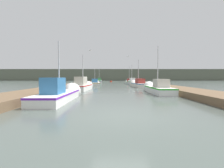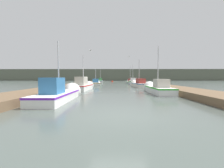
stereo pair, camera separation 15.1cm
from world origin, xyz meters
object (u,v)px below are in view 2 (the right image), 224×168
object	(u,v)px
fishing_boat_1	(156,88)
fishing_boat_7	(100,81)
fishing_boat_2	(84,86)
fishing_boat_3	(139,84)
fishing_boat_4	(96,83)
seagull_lead	(90,50)
mooring_piling_2	(131,80)
channel_buoy	(112,81)
fishing_boat_5	(133,82)
mooring_piling_1	(86,82)
fishing_boat_0	(61,93)
mooring_piling_0	(144,83)
fishing_boat_6	(130,82)
seagull_1	(129,56)

from	to	relation	value
fishing_boat_1	fishing_boat_7	distance (m)	28.63
fishing_boat_2	fishing_boat_3	world-z (taller)	fishing_boat_3
fishing_boat_4	seagull_lead	bearing A→B (deg)	-92.11
mooring_piling_2	seagull_lead	size ratio (longest dim) A/B	2.36
fishing_boat_1	channel_buoy	size ratio (longest dim) A/B	5.82
fishing_boat_5	mooring_piling_1	xyz separation A→B (m)	(-8.75, -7.59, 0.24)
fishing_boat_1	fishing_boat_2	size ratio (longest dim) A/B	1.25
fishing_boat_2	mooring_piling_1	world-z (taller)	fishing_boat_2
fishing_boat_4	channel_buoy	world-z (taller)	fishing_boat_4
fishing_boat_2	fishing_boat_0	bearing A→B (deg)	-85.48
channel_buoy	seagull_lead	world-z (taller)	seagull_lead
fishing_boat_7	channel_buoy	xyz separation A→B (m)	(3.31, 5.32, -0.28)
channel_buoy	seagull_lead	bearing A→B (deg)	-94.33
seagull_lead	fishing_boat_2	bearing A→B (deg)	33.85
fishing_boat_2	mooring_piling_0	bearing A→B (deg)	44.49
mooring_piling_1	mooring_piling_2	bearing A→B (deg)	63.02
fishing_boat_1	fishing_boat_6	bearing A→B (deg)	90.87
fishing_boat_4	mooring_piling_0	size ratio (longest dim) A/B	5.43
fishing_boat_3	seagull_lead	bearing A→B (deg)	-143.16
fishing_boat_5	fishing_boat_6	size ratio (longest dim) A/B	1.30
fishing_boat_1	fishing_boat_4	xyz separation A→B (m)	(-7.73, 14.68, -0.06)
fishing_boat_7	mooring_piling_2	distance (m)	9.13
fishing_boat_7	seagull_1	bearing A→B (deg)	-77.09
fishing_boat_5	fishing_boat_7	bearing A→B (deg)	129.07
fishing_boat_6	fishing_boat_7	bearing A→B (deg)	146.64
fishing_boat_6	seagull_1	distance (m)	13.87
fishing_boat_3	mooring_piling_2	distance (m)	20.64
seagull_1	fishing_boat_3	bearing A→B (deg)	50.99
fishing_boat_5	channel_buoy	bearing A→B (deg)	107.04
fishing_boat_5	mooring_piling_0	size ratio (longest dim) A/B	6.41
mooring_piling_1	mooring_piling_0	bearing A→B (deg)	1.60
fishing_boat_1	mooring_piling_1	size ratio (longest dim) A/B	4.53
mooring_piling_1	mooring_piling_2	distance (m)	21.59
fishing_boat_0	fishing_boat_3	distance (m)	15.38
mooring_piling_0	mooring_piling_2	distance (m)	18.97
seagull_lead	fishing_boat_3	bearing A→B (deg)	-81.47
fishing_boat_1	seagull_1	world-z (taller)	seagull_1
fishing_boat_3	mooring_piling_0	world-z (taller)	fishing_boat_3
seagull_lead	mooring_piling_1	bearing A→B (deg)	-19.70
fishing_boat_6	mooring_piling_0	xyz separation A→B (m)	(1.04, -11.96, 0.11)
fishing_boat_0	mooring_piling_2	world-z (taller)	fishing_boat_0
mooring_piling_2	seagull_1	bearing A→B (deg)	-97.93
fishing_boat_4	fishing_boat_6	distance (m)	10.82
fishing_boat_6	channel_buoy	world-z (taller)	fishing_boat_6
fishing_boat_4	seagull_1	size ratio (longest dim) A/B	9.29
fishing_boat_1	mooring_piling_0	bearing A→B (deg)	85.52
fishing_boat_5	channel_buoy	xyz separation A→B (m)	(-4.58, 15.08, -0.30)
fishing_boat_0	fishing_boat_2	size ratio (longest dim) A/B	1.18
mooring_piling_2	seagull_1	xyz separation A→B (m)	(-2.79, -20.05, 4.19)
channel_buoy	seagull_1	distance (m)	24.10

